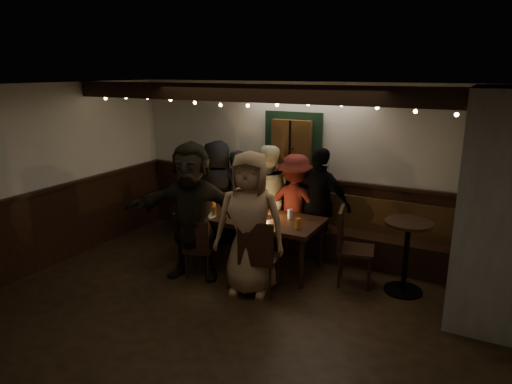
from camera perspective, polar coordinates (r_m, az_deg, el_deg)
The scene contains 13 objects.
room at distance 5.93m, azimuth 11.92°, elevation -1.89°, with size 6.02×5.01×2.62m.
dining_table at distance 6.56m, azimuth -0.84°, elevation -3.52°, with size 2.09×0.89×0.90m.
chair_near_left at distance 6.26m, azimuth -7.25°, elevation -6.63°, with size 0.46×0.46×0.83m.
chair_near_right at distance 5.71m, azimuth 0.24°, elevation -7.72°, with size 0.52×0.52×0.99m.
chair_end at distance 6.15m, azimuth 11.51°, elevation -6.13°, with size 0.55×0.55×1.03m.
high_top at distance 6.08m, azimuth 18.31°, elevation -6.64°, with size 0.60×0.60×0.95m.
person_a at distance 7.51m, azimuth -4.86°, elevation 0.08°, with size 0.82×0.53×1.68m, color black.
person_b at distance 7.39m, azimuth -2.08°, elevation -0.64°, with size 0.56×0.37×1.54m, color black.
person_c at distance 7.17m, azimuth 1.35°, elevation -0.67°, with size 0.81×0.63×1.66m, color beige.
person_d at distance 6.97m, azimuth 4.93°, elevation -1.60°, with size 1.01×0.58×1.56m, color #471411.
person_e at distance 6.81m, azimuth 8.01°, elevation -1.51°, with size 0.99×0.41×1.69m, color black.
person_f at distance 6.17m, azimuth -8.01°, elevation -2.37°, with size 1.74×0.55×1.88m, color black.
person_g at distance 5.68m, azimuth -0.78°, elevation -3.99°, with size 0.90×0.58×1.83m, color #9F7958.
Camera 1 is at (2.56, -4.07, 2.77)m, focal length 32.00 mm.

